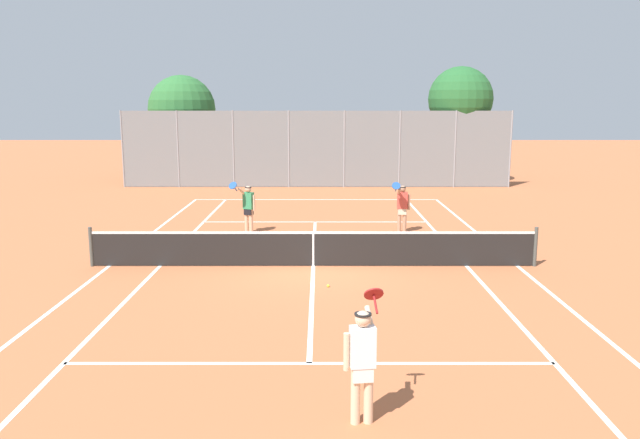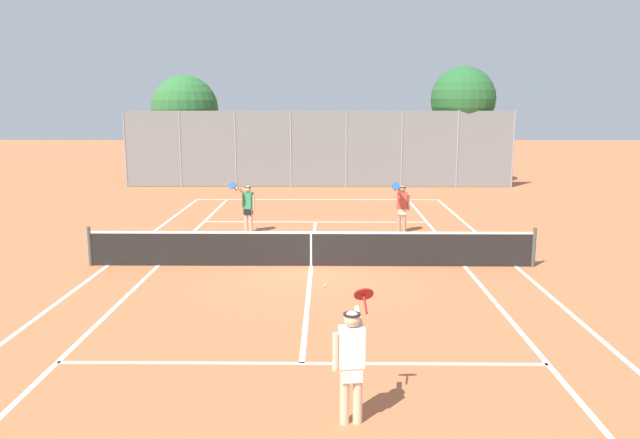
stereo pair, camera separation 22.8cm
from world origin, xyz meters
TOP-DOWN VIEW (x-y plane):
  - ground_plane at (0.00, 0.00)m, footprint 120.00×120.00m
  - court_line_markings at (0.00, 0.00)m, footprint 11.10×23.90m
  - tennis_net at (0.00, 0.00)m, footprint 12.00×0.10m
  - player_near_side at (0.75, -8.36)m, footprint 0.60×0.79m
  - player_far_left at (-2.24, 4.44)m, footprint 0.87×0.67m
  - player_far_right at (2.96, 4.49)m, footprint 0.69×0.73m
  - loose_tennis_ball_0 at (0.38, -1.96)m, footprint 0.07×0.07m
  - loose_tennis_ball_2 at (1.39, 4.15)m, footprint 0.07×0.07m
  - loose_tennis_ball_3 at (3.28, 3.45)m, footprint 0.07×0.07m
  - back_fence at (0.00, 16.28)m, footprint 20.29×0.08m
  - tree_behind_left at (-7.64, 19.95)m, footprint 3.81×3.81m
  - tree_behind_right at (7.80, 17.77)m, footprint 3.45×3.45m

SIDE VIEW (x-z plane):
  - ground_plane at x=0.00m, z-range 0.00..0.00m
  - court_line_markings at x=0.00m, z-range 0.00..0.01m
  - loose_tennis_ball_0 at x=0.38m, z-range 0.00..0.07m
  - loose_tennis_ball_2 at x=1.39m, z-range 0.00..0.07m
  - loose_tennis_ball_3 at x=3.28m, z-range 0.00..0.07m
  - tennis_net at x=0.00m, z-range -0.03..1.04m
  - player_near_side at x=0.75m, z-range 0.04..1.81m
  - player_far_left at x=-2.24m, z-range 0.04..1.81m
  - player_far_right at x=2.96m, z-range 0.04..1.81m
  - back_fence at x=0.00m, z-range 0.00..3.98m
  - tree_behind_left at x=-7.64m, z-range 0.96..6.89m
  - tree_behind_right at x=7.80m, z-range 1.32..7.62m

